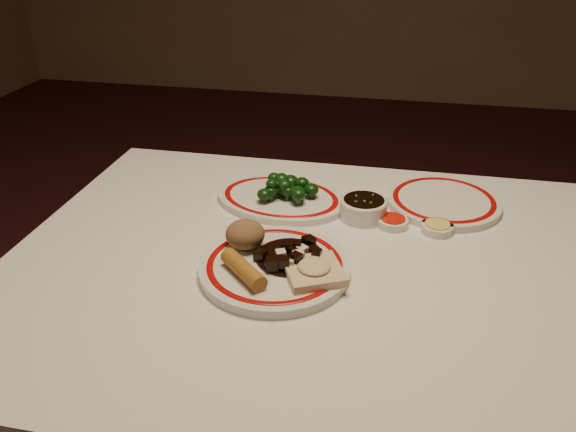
{
  "coord_description": "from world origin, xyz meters",
  "views": [
    {
      "loc": [
        0.1,
        -0.86,
        1.32
      ],
      "look_at": [
        -0.09,
        0.07,
        0.8
      ],
      "focal_mm": 35.0,
      "sensor_mm": 36.0,
      "label": 1
    }
  ],
  "objects_px": {
    "spring_roll": "(243,269)",
    "soy_bowl": "(363,209)",
    "broccoli_plate": "(281,199)",
    "fried_wonton": "(314,270)",
    "stirfry_heap": "(289,255)",
    "main_plate": "(275,267)",
    "rice_mound": "(245,234)",
    "broccoli_pile": "(287,187)",
    "dining_table": "(326,302)"
  },
  "relations": [
    {
      "from": "fried_wonton",
      "to": "broccoli_pile",
      "type": "relative_size",
      "value": 0.99
    },
    {
      "from": "dining_table",
      "to": "main_plate",
      "type": "distance_m",
      "value": 0.14
    },
    {
      "from": "fried_wonton",
      "to": "rice_mound",
      "type": "bearing_deg",
      "value": 154.25
    },
    {
      "from": "spring_roll",
      "to": "soy_bowl",
      "type": "bearing_deg",
      "value": 11.85
    },
    {
      "from": "dining_table",
      "to": "stirfry_heap",
      "type": "height_order",
      "value": "stirfry_heap"
    },
    {
      "from": "rice_mound",
      "to": "broccoli_plate",
      "type": "bearing_deg",
      "value": 84.92
    },
    {
      "from": "soy_bowl",
      "to": "rice_mound",
      "type": "bearing_deg",
      "value": -137.12
    },
    {
      "from": "stirfry_heap",
      "to": "broccoli_plate",
      "type": "distance_m",
      "value": 0.26
    },
    {
      "from": "broccoli_plate",
      "to": "soy_bowl",
      "type": "xyz_separation_m",
      "value": [
        0.18,
        -0.03,
        0.01
      ]
    },
    {
      "from": "broccoli_pile",
      "to": "stirfry_heap",
      "type": "bearing_deg",
      "value": -77.44
    },
    {
      "from": "rice_mound",
      "to": "soy_bowl",
      "type": "bearing_deg",
      "value": 42.88
    },
    {
      "from": "broccoli_pile",
      "to": "broccoli_plate",
      "type": "bearing_deg",
      "value": 174.17
    },
    {
      "from": "fried_wonton",
      "to": "soy_bowl",
      "type": "distance_m",
      "value": 0.26
    },
    {
      "from": "rice_mound",
      "to": "dining_table",
      "type": "bearing_deg",
      "value": 1.27
    },
    {
      "from": "main_plate",
      "to": "spring_roll",
      "type": "bearing_deg",
      "value": -131.26
    },
    {
      "from": "soy_bowl",
      "to": "fried_wonton",
      "type": "bearing_deg",
      "value": -103.96
    },
    {
      "from": "spring_roll",
      "to": "soy_bowl",
      "type": "distance_m",
      "value": 0.34
    },
    {
      "from": "spring_roll",
      "to": "broccoli_plate",
      "type": "distance_m",
      "value": 0.32
    },
    {
      "from": "stirfry_heap",
      "to": "broccoli_plate",
      "type": "height_order",
      "value": "stirfry_heap"
    },
    {
      "from": "fried_wonton",
      "to": "broccoli_plate",
      "type": "relative_size",
      "value": 0.39
    },
    {
      "from": "rice_mound",
      "to": "broccoli_pile",
      "type": "bearing_deg",
      "value": 81.34
    },
    {
      "from": "stirfry_heap",
      "to": "main_plate",
      "type": "bearing_deg",
      "value": -143.54
    },
    {
      "from": "main_plate",
      "to": "fried_wonton",
      "type": "bearing_deg",
      "value": -16.2
    },
    {
      "from": "rice_mound",
      "to": "soy_bowl",
      "type": "xyz_separation_m",
      "value": [
        0.2,
        0.19,
        -0.02
      ]
    },
    {
      "from": "stirfry_heap",
      "to": "broccoli_pile",
      "type": "relative_size",
      "value": 0.99
    },
    {
      "from": "main_plate",
      "to": "stirfry_heap",
      "type": "relative_size",
      "value": 2.5
    },
    {
      "from": "dining_table",
      "to": "broccoli_pile",
      "type": "xyz_separation_m",
      "value": [
        -0.12,
        0.22,
        0.13
      ]
    },
    {
      "from": "broccoli_plate",
      "to": "broccoli_pile",
      "type": "distance_m",
      "value": 0.03
    },
    {
      "from": "spring_roll",
      "to": "stirfry_heap",
      "type": "relative_size",
      "value": 0.87
    },
    {
      "from": "main_plate",
      "to": "spring_roll",
      "type": "distance_m",
      "value": 0.07
    },
    {
      "from": "main_plate",
      "to": "rice_mound",
      "type": "distance_m",
      "value": 0.09
    },
    {
      "from": "broccoli_plate",
      "to": "soy_bowl",
      "type": "relative_size",
      "value": 3.28
    },
    {
      "from": "main_plate",
      "to": "broccoli_plate",
      "type": "relative_size",
      "value": 0.97
    },
    {
      "from": "dining_table",
      "to": "rice_mound",
      "type": "xyz_separation_m",
      "value": [
        -0.15,
        -0.0,
        0.14
      ]
    },
    {
      "from": "dining_table",
      "to": "broccoli_pile",
      "type": "relative_size",
      "value": 9.44
    },
    {
      "from": "fried_wonton",
      "to": "soy_bowl",
      "type": "xyz_separation_m",
      "value": [
        0.06,
        0.26,
        -0.01
      ]
    },
    {
      "from": "main_plate",
      "to": "stirfry_heap",
      "type": "height_order",
      "value": "stirfry_heap"
    },
    {
      "from": "broccoli_plate",
      "to": "soy_bowl",
      "type": "height_order",
      "value": "soy_bowl"
    },
    {
      "from": "spring_roll",
      "to": "fried_wonton",
      "type": "relative_size",
      "value": 0.87
    },
    {
      "from": "fried_wonton",
      "to": "soy_bowl",
      "type": "relative_size",
      "value": 1.28
    },
    {
      "from": "stirfry_heap",
      "to": "spring_roll",
      "type": "bearing_deg",
      "value": -135.0
    },
    {
      "from": "spring_roll",
      "to": "stirfry_heap",
      "type": "height_order",
      "value": "same"
    },
    {
      "from": "rice_mound",
      "to": "soy_bowl",
      "type": "height_order",
      "value": "rice_mound"
    },
    {
      "from": "fried_wonton",
      "to": "soy_bowl",
      "type": "height_order",
      "value": "fried_wonton"
    },
    {
      "from": "spring_roll",
      "to": "stirfry_heap",
      "type": "distance_m",
      "value": 0.09
    },
    {
      "from": "rice_mound",
      "to": "spring_roll",
      "type": "distance_m",
      "value": 0.1
    },
    {
      "from": "main_plate",
      "to": "rice_mound",
      "type": "height_order",
      "value": "rice_mound"
    },
    {
      "from": "spring_roll",
      "to": "fried_wonton",
      "type": "distance_m",
      "value": 0.12
    },
    {
      "from": "dining_table",
      "to": "soy_bowl",
      "type": "xyz_separation_m",
      "value": [
        0.05,
        0.19,
        0.11
      ]
    },
    {
      "from": "spring_roll",
      "to": "rice_mound",
      "type": "bearing_deg",
      "value": 57.62
    }
  ]
}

